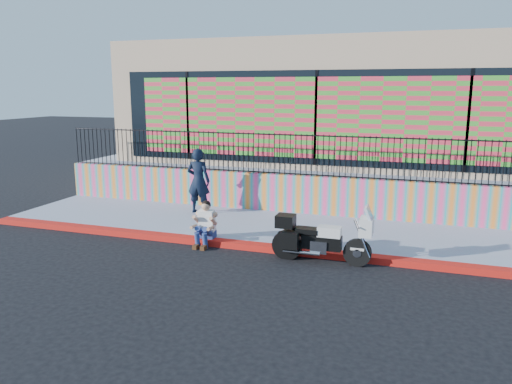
% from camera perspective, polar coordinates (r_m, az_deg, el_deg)
% --- Properties ---
extents(ground, '(90.00, 90.00, 0.00)m').
position_cam_1_polar(ground, '(11.67, 2.30, -6.84)').
color(ground, black).
rests_on(ground, ground).
extents(red_curb, '(16.00, 0.30, 0.15)m').
position_cam_1_polar(red_curb, '(11.65, 2.30, -6.49)').
color(red_curb, red).
rests_on(red_curb, ground).
extents(sidewalk, '(16.00, 3.00, 0.15)m').
position_cam_1_polar(sidewalk, '(13.17, 4.33, -4.34)').
color(sidewalk, gray).
rests_on(sidewalk, ground).
extents(mural_wall, '(16.00, 0.20, 1.10)m').
position_cam_1_polar(mural_wall, '(14.53, 5.93, -0.30)').
color(mural_wall, '#FF4384').
rests_on(mural_wall, sidewalk).
extents(metal_fence, '(15.80, 0.04, 1.20)m').
position_cam_1_polar(metal_fence, '(14.33, 6.02, 4.20)').
color(metal_fence, black).
rests_on(metal_fence, mural_wall).
extents(elevated_platform, '(16.00, 10.00, 1.25)m').
position_cam_1_polar(elevated_platform, '(19.47, 9.24, 2.48)').
color(elevated_platform, gray).
rests_on(elevated_platform, ground).
extents(storefront_building, '(14.00, 8.06, 4.00)m').
position_cam_1_polar(storefront_building, '(19.01, 9.40, 10.20)').
color(storefront_building, tan).
rests_on(storefront_building, elevated_platform).
extents(police_motorcycle, '(2.14, 0.71, 1.33)m').
position_cam_1_polar(police_motorcycle, '(10.93, 7.32, -5.16)').
color(police_motorcycle, black).
rests_on(police_motorcycle, ground).
extents(police_officer, '(0.70, 0.47, 1.89)m').
position_cam_1_polar(police_officer, '(14.54, -6.59, 1.29)').
color(police_officer, black).
rests_on(police_officer, sidewalk).
extents(seated_man, '(0.54, 0.71, 1.06)m').
position_cam_1_polar(seated_man, '(12.03, -5.92, -4.08)').
color(seated_man, navy).
rests_on(seated_man, ground).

